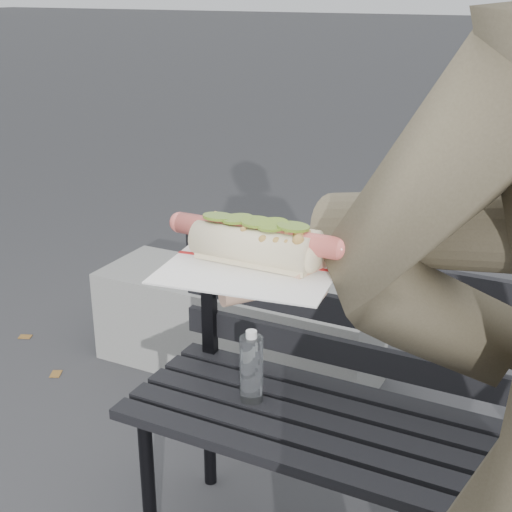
{
  "coord_description": "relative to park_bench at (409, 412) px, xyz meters",
  "views": [
    {
      "loc": [
        0.31,
        -0.72,
        1.55
      ],
      "look_at": [
        -0.03,
        -0.05,
        1.26
      ],
      "focal_mm": 50.0,
      "sensor_mm": 36.0,
      "label": 1
    }
  ],
  "objects": [
    {
      "name": "park_bench",
      "position": [
        0.0,
        0.0,
        0.0
      ],
      "size": [
        1.5,
        0.44,
        0.88
      ],
      "color": "black",
      "rests_on": "ground"
    },
    {
      "name": "concrete_block",
      "position": [
        -0.93,
        0.8,
        -0.32
      ],
      "size": [
        1.2,
        0.4,
        0.4
      ],
      "primitive_type": "cube",
      "color": "slate",
      "rests_on": "ground"
    },
    {
      "name": "held_hotdog",
      "position": [
        0.22,
        -0.84,
        0.77
      ],
      "size": [
        0.64,
        0.3,
        0.2
      ],
      "color": "#4C4433"
    }
  ]
}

